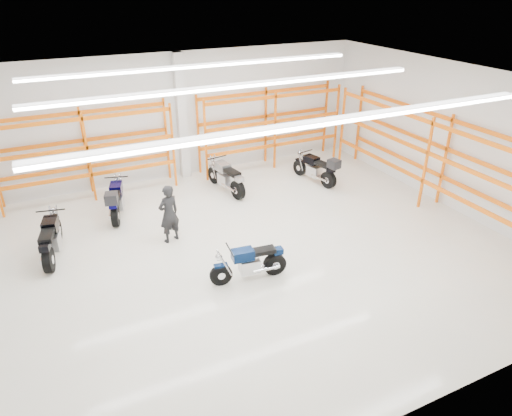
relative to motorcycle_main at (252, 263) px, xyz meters
name	(u,v)px	position (x,y,z in m)	size (l,w,h in m)	color
ground	(250,249)	(0.54, 1.24, -0.45)	(14.00, 14.00, 0.00)	silver
room_shell	(249,135)	(0.54, 1.27, 2.83)	(14.02, 12.02, 4.51)	silver
motorcycle_main	(252,263)	(0.00, 0.00, 0.00)	(1.97, 0.65, 0.97)	black
motorcycle_back_a	(51,240)	(-4.39, 3.19, 0.06)	(0.87, 2.23, 1.11)	black
motorcycle_back_b	(116,201)	(-2.41, 4.78, 0.11)	(0.98, 2.25, 1.17)	black
motorcycle_back_c	(227,178)	(1.40, 5.04, 0.06)	(0.74, 2.24, 1.11)	black
motorcycle_back_d	(318,169)	(4.65, 4.33, 0.09)	(0.87, 2.18, 1.13)	black
standing_man	(169,214)	(-1.31, 2.66, 0.41)	(0.63, 0.41, 1.72)	black
structural_column	(182,118)	(0.54, 7.06, 1.80)	(0.32, 0.32, 4.50)	white
pallet_racking_back_left	(86,146)	(-2.86, 6.72, 1.33)	(5.67, 0.87, 3.00)	#FD551D
pallet_racking_back_right	(270,121)	(3.94, 6.72, 1.33)	(5.67, 0.87, 3.00)	#FD551D
pallet_racking_side	(437,153)	(7.02, 1.24, 1.36)	(0.87, 9.07, 3.00)	#FD551D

